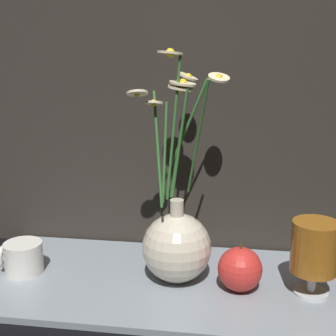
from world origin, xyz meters
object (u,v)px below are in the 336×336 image
at_px(yellow_mug, 23,257).
at_px(orange_fruit, 240,269).
at_px(vase_with_flowers, 177,241).
at_px(tea_glass, 314,249).

xyz_separation_m(yellow_mug, orange_fruit, (0.41, -0.01, 0.01)).
xyz_separation_m(vase_with_flowers, orange_fruit, (0.12, -0.02, -0.04)).
relative_size(vase_with_flowers, orange_fruit, 4.80).
xyz_separation_m(tea_glass, orange_fruit, (-0.13, -0.00, -0.05)).
height_order(vase_with_flowers, tea_glass, vase_with_flowers).
xyz_separation_m(yellow_mug, tea_glass, (0.54, -0.01, 0.06)).
distance_m(yellow_mug, tea_glass, 0.54).
bearing_deg(vase_with_flowers, yellow_mug, -177.29).
bearing_deg(orange_fruit, yellow_mug, 178.81).
relative_size(vase_with_flowers, yellow_mug, 5.05).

